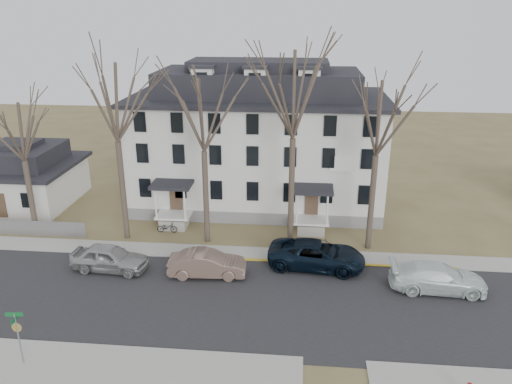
# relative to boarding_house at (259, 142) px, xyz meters

# --- Properties ---
(ground) EXTENTS (120.00, 120.00, 0.00)m
(ground) POSITION_rel_boarding_house_xyz_m (2.00, -17.95, -5.38)
(ground) COLOR brown
(ground) RESTS_ON ground
(main_road) EXTENTS (120.00, 10.00, 0.04)m
(main_road) POSITION_rel_boarding_house_xyz_m (2.00, -15.95, -5.38)
(main_road) COLOR #27272A
(main_road) RESTS_ON ground
(far_sidewalk) EXTENTS (120.00, 2.00, 0.08)m
(far_sidewalk) POSITION_rel_boarding_house_xyz_m (2.00, -9.95, -5.38)
(far_sidewalk) COLOR #A09F97
(far_sidewalk) RESTS_ON ground
(near_sidewalk_left) EXTENTS (20.00, 5.00, 0.08)m
(near_sidewalk_left) POSITION_rel_boarding_house_xyz_m (-6.00, -22.95, -5.38)
(near_sidewalk_left) COLOR #A09F97
(near_sidewalk_left) RESTS_ON ground
(yellow_curb) EXTENTS (14.00, 0.25, 0.06)m
(yellow_curb) POSITION_rel_boarding_house_xyz_m (7.00, -10.85, -5.38)
(yellow_curb) COLOR gold
(yellow_curb) RESTS_ON ground
(boarding_house) EXTENTS (20.80, 12.36, 12.05)m
(boarding_house) POSITION_rel_boarding_house_xyz_m (0.00, 0.00, 0.00)
(boarding_house) COLOR slate
(boarding_house) RESTS_ON ground
(small_house) EXTENTS (8.70, 8.70, 5.00)m
(small_house) POSITION_rel_boarding_house_xyz_m (-20.00, -1.96, -3.13)
(small_house) COLOR silver
(small_house) RESTS_ON ground
(tree_far_left) EXTENTS (8.40, 8.40, 13.72)m
(tree_far_left) POSITION_rel_boarding_house_xyz_m (-9.00, -8.15, 4.96)
(tree_far_left) COLOR #473B31
(tree_far_left) RESTS_ON ground
(tree_mid_left) EXTENTS (7.80, 7.80, 12.74)m
(tree_mid_left) POSITION_rel_boarding_house_xyz_m (-3.00, -8.15, 4.22)
(tree_mid_left) COLOR #473B31
(tree_mid_left) RESTS_ON ground
(tree_center) EXTENTS (9.00, 9.00, 14.70)m
(tree_center) POSITION_rel_boarding_house_xyz_m (3.00, -8.15, 5.71)
(tree_center) COLOR #473B31
(tree_center) RESTS_ON ground
(tree_mid_right) EXTENTS (7.80, 7.80, 12.74)m
(tree_mid_right) POSITION_rel_boarding_house_xyz_m (8.50, -8.15, 4.22)
(tree_mid_right) COLOR #473B31
(tree_mid_right) RESTS_ON ground
(tree_bungalow) EXTENTS (6.60, 6.60, 10.78)m
(tree_bungalow) POSITION_rel_boarding_house_xyz_m (-16.00, -8.15, 2.74)
(tree_bungalow) COLOR #473B31
(tree_bungalow) RESTS_ON ground
(car_silver) EXTENTS (5.09, 2.37, 1.69)m
(car_silver) POSITION_rel_boarding_house_xyz_m (-8.46, -12.95, -4.54)
(car_silver) COLOR #A3A3A3
(car_silver) RESTS_ON ground
(car_tan) EXTENTS (4.96, 2.01, 1.60)m
(car_tan) POSITION_rel_boarding_house_xyz_m (-2.08, -13.08, -4.58)
(car_tan) COLOR #72594D
(car_tan) RESTS_ON ground
(car_navy) EXTENTS (6.52, 3.52, 1.74)m
(car_navy) POSITION_rel_boarding_house_xyz_m (4.80, -11.32, -4.51)
(car_navy) COLOR black
(car_navy) RESTS_ON ground
(car_white) EXTENTS (5.74, 2.49, 1.64)m
(car_white) POSITION_rel_boarding_house_xyz_m (11.96, -13.48, -4.56)
(car_white) COLOR silver
(car_white) RESTS_ON ground
(bicycle_left) EXTENTS (1.57, 0.59, 0.81)m
(bicycle_left) POSITION_rel_boarding_house_xyz_m (-6.27, -7.07, -4.97)
(bicycle_left) COLOR black
(bicycle_left) RESTS_ON ground
(street_sign) EXTENTS (0.81, 0.81, 2.87)m
(street_sign) POSITION_rel_boarding_house_xyz_m (-9.31, -22.11, -3.51)
(street_sign) COLOR gray
(street_sign) RESTS_ON ground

